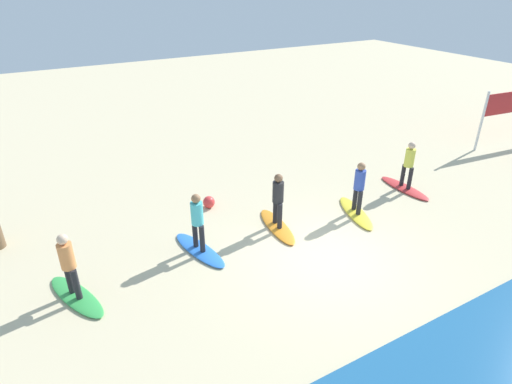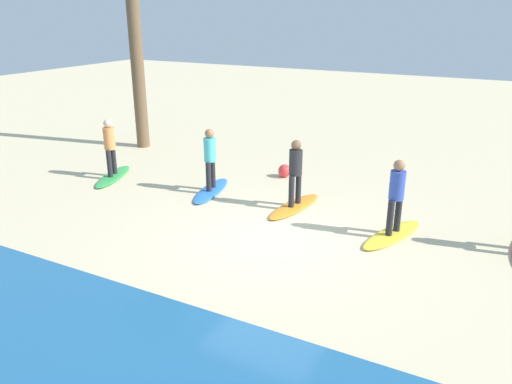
# 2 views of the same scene
# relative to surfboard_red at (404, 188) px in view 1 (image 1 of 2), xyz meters

# --- Properties ---
(ground_plane) EXTENTS (60.00, 60.00, 0.00)m
(ground_plane) POSITION_rel_surfboard_red_xyz_m (4.81, 1.83, -0.04)
(ground_plane) COLOR beige
(surfboard_red) EXTENTS (0.58, 2.11, 0.09)m
(surfboard_red) POSITION_rel_surfboard_red_xyz_m (0.00, 0.00, 0.00)
(surfboard_red) COLOR red
(surfboard_red) RESTS_ON ground
(surfer_red) EXTENTS (0.32, 0.46, 1.64)m
(surfer_red) POSITION_rel_surfboard_red_xyz_m (0.00, 0.00, 0.99)
(surfer_red) COLOR #232328
(surfer_red) RESTS_ON surfboard_red
(surfboard_yellow) EXTENTS (1.15, 2.17, 0.09)m
(surfboard_yellow) POSITION_rel_surfboard_red_xyz_m (2.61, 0.48, 0.00)
(surfboard_yellow) COLOR yellow
(surfboard_yellow) RESTS_ON ground
(surfer_yellow) EXTENTS (0.32, 0.45, 1.64)m
(surfer_yellow) POSITION_rel_surfboard_red_xyz_m (2.61, 0.48, 0.99)
(surfer_yellow) COLOR #232328
(surfer_yellow) RESTS_ON surfboard_yellow
(surfboard_orange) EXTENTS (0.84, 2.16, 0.09)m
(surfboard_orange) POSITION_rel_surfboard_red_xyz_m (5.16, -0.04, 0.00)
(surfboard_orange) COLOR orange
(surfboard_orange) RESTS_ON ground
(surfer_orange) EXTENTS (0.32, 0.46, 1.64)m
(surfer_orange) POSITION_rel_surfboard_red_xyz_m (5.16, -0.04, 0.99)
(surfer_orange) COLOR #232328
(surfer_orange) RESTS_ON surfboard_orange
(surfboard_blue) EXTENTS (0.99, 2.17, 0.09)m
(surfboard_blue) POSITION_rel_surfboard_red_xyz_m (7.61, -0.05, 0.00)
(surfboard_blue) COLOR blue
(surfboard_blue) RESTS_ON ground
(surfer_blue) EXTENTS (0.32, 0.45, 1.64)m
(surfer_blue) POSITION_rel_surfboard_red_xyz_m (7.61, -0.05, 0.99)
(surfer_blue) COLOR #232328
(surfer_blue) RESTS_ON surfboard_blue
(surfboard_green) EXTENTS (1.24, 2.16, 0.09)m
(surfboard_green) POSITION_rel_surfboard_red_xyz_m (10.80, 0.27, 0.00)
(surfboard_green) COLOR green
(surfboard_green) RESTS_ON ground
(surfer_green) EXTENTS (0.32, 0.44, 1.64)m
(surfer_green) POSITION_rel_surfboard_red_xyz_m (10.80, 0.27, 0.99)
(surfer_green) COLOR #232328
(surfer_green) RESTS_ON surfboard_green
(beach_ball) EXTENTS (0.38, 0.38, 0.38)m
(beach_ball) POSITION_rel_surfboard_red_xyz_m (6.40, -2.15, 0.14)
(beach_ball) COLOR #E53838
(beach_ball) RESTS_ON ground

